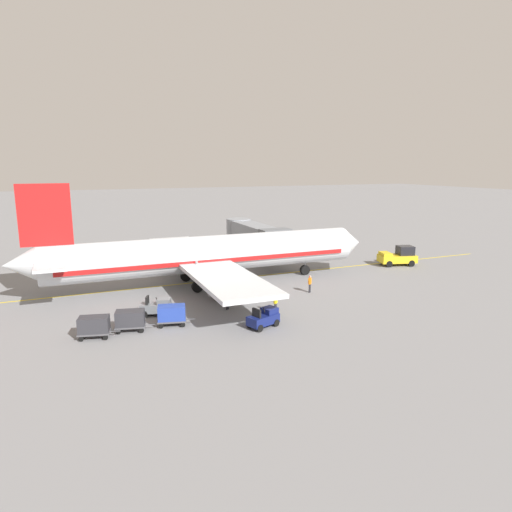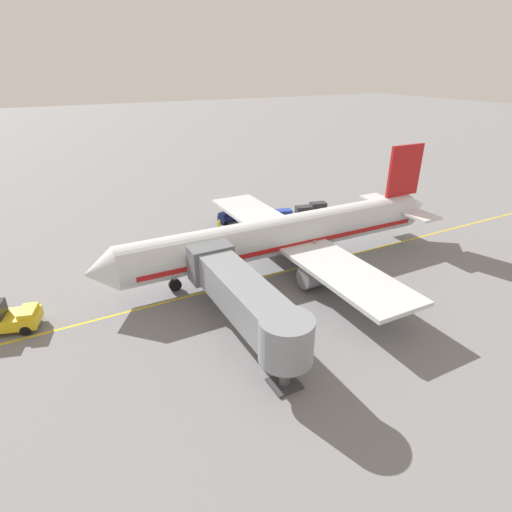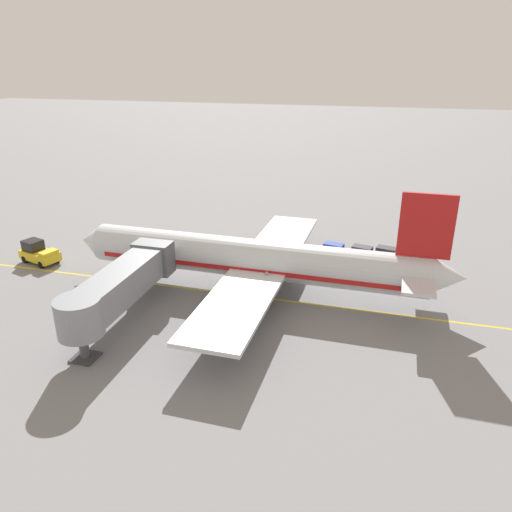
{
  "view_description": "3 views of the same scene",
  "coord_description": "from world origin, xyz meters",
  "px_view_note": "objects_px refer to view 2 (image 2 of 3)",
  "views": [
    {
      "loc": [
        45.02,
        -12.26,
        12.19
      ],
      "look_at": [
        1.62,
        6.49,
        2.66
      ],
      "focal_mm": 31.67,
      "sensor_mm": 36.0,
      "label": 1
    },
    {
      "loc": [
        -29.48,
        20.98,
        18.26
      ],
      "look_at": [
        0.22,
        5.13,
        2.28
      ],
      "focal_mm": 28.39,
      "sensor_mm": 36.0,
      "label": 2
    },
    {
      "loc": [
        -39.27,
        -10.27,
        20.73
      ],
      "look_at": [
        3.82,
        1.7,
        2.54
      ],
      "focal_mm": 34.19,
      "sensor_mm": 36.0,
      "label": 3
    }
  ],
  "objects_px": {
    "baggage_tug_trailing": "(246,242)",
    "baggage_cart_third_in_train": "(318,207)",
    "baggage_tug_spare": "(227,217)",
    "ground_crew_marshaller": "(184,247)",
    "baggage_cart_second_in_train": "(304,211)",
    "baggage_tug_lead": "(299,223)",
    "parked_airliner": "(287,235)",
    "ground_crew_wing_walker": "(254,227)",
    "ground_crew_loader": "(219,225)",
    "pushback_tractor": "(5,318)",
    "jet_bridge": "(244,297)",
    "baggage_cart_front": "(283,215)"
  },
  "relations": [
    {
      "from": "baggage_tug_trailing",
      "to": "baggage_cart_third_in_train",
      "type": "xyz_separation_m",
      "value": [
        5.53,
        -13.62,
        0.24
      ]
    },
    {
      "from": "baggage_tug_spare",
      "to": "ground_crew_marshaller",
      "type": "relative_size",
      "value": 1.63
    },
    {
      "from": "baggage_cart_second_in_train",
      "to": "baggage_tug_lead",
      "type": "bearing_deg",
      "value": 138.12
    },
    {
      "from": "parked_airliner",
      "to": "ground_crew_wing_walker",
      "type": "relative_size",
      "value": 22.03
    },
    {
      "from": "ground_crew_wing_walker",
      "to": "baggage_tug_spare",
      "type": "bearing_deg",
      "value": 12.4
    },
    {
      "from": "baggage_cart_second_in_train",
      "to": "ground_crew_loader",
      "type": "height_order",
      "value": "ground_crew_loader"
    },
    {
      "from": "pushback_tractor",
      "to": "ground_crew_loader",
      "type": "bearing_deg",
      "value": -64.3
    },
    {
      "from": "jet_bridge",
      "to": "baggage_cart_second_in_train",
      "type": "xyz_separation_m",
      "value": [
        19.38,
        -18.38,
        -2.51
      ]
    },
    {
      "from": "baggage_tug_lead",
      "to": "baggage_tug_trailing",
      "type": "bearing_deg",
      "value": 105.1
    },
    {
      "from": "baggage_tug_trailing",
      "to": "jet_bridge",
      "type": "bearing_deg",
      "value": 152.74
    },
    {
      "from": "parked_airliner",
      "to": "baggage_cart_front",
      "type": "height_order",
      "value": "parked_airliner"
    },
    {
      "from": "parked_airliner",
      "to": "baggage_tug_trailing",
      "type": "relative_size",
      "value": 13.43
    },
    {
      "from": "baggage_cart_third_in_train",
      "to": "baggage_tug_spare",
      "type": "bearing_deg",
      "value": 77.02
    },
    {
      "from": "parked_airliner",
      "to": "jet_bridge",
      "type": "height_order",
      "value": "parked_airliner"
    },
    {
      "from": "baggage_tug_trailing",
      "to": "ground_crew_loader",
      "type": "xyz_separation_m",
      "value": [
        5.62,
        0.77,
        0.24
      ]
    },
    {
      "from": "pushback_tractor",
      "to": "parked_airliner",
      "type": "bearing_deg",
      "value": -90.87
    },
    {
      "from": "baggage_tug_trailing",
      "to": "baggage_cart_front",
      "type": "xyz_separation_m",
      "value": [
        5.16,
        -7.92,
        0.24
      ]
    },
    {
      "from": "baggage_cart_front",
      "to": "baggage_cart_second_in_train",
      "type": "bearing_deg",
      "value": -90.41
    },
    {
      "from": "baggage_cart_front",
      "to": "baggage_cart_third_in_train",
      "type": "height_order",
      "value": "same"
    },
    {
      "from": "ground_crew_wing_walker",
      "to": "ground_crew_loader",
      "type": "height_order",
      "value": "same"
    },
    {
      "from": "ground_crew_wing_walker",
      "to": "ground_crew_loader",
      "type": "bearing_deg",
      "value": 54.56
    },
    {
      "from": "jet_bridge",
      "to": "ground_crew_loader",
      "type": "xyz_separation_m",
      "value": [
        19.85,
        -6.56,
        -2.5
      ]
    },
    {
      "from": "baggage_tug_lead",
      "to": "baggage_cart_second_in_train",
      "type": "bearing_deg",
      "value": -41.88
    },
    {
      "from": "baggage_tug_trailing",
      "to": "baggage_cart_second_in_train",
      "type": "distance_m",
      "value": 12.18
    },
    {
      "from": "parked_airliner",
      "to": "ground_crew_wing_walker",
      "type": "distance_m",
      "value": 8.87
    },
    {
      "from": "baggage_cart_front",
      "to": "ground_crew_wing_walker",
      "type": "bearing_deg",
      "value": 110.61
    },
    {
      "from": "baggage_cart_second_in_train",
      "to": "ground_crew_wing_walker",
      "type": "height_order",
      "value": "ground_crew_wing_walker"
    },
    {
      "from": "jet_bridge",
      "to": "baggage_cart_front",
      "type": "distance_m",
      "value": 24.81
    },
    {
      "from": "baggage_tug_spare",
      "to": "baggage_cart_front",
      "type": "height_order",
      "value": "baggage_tug_spare"
    },
    {
      "from": "ground_crew_loader",
      "to": "baggage_cart_third_in_train",
      "type": "bearing_deg",
      "value": -90.35
    },
    {
      "from": "baggage_tug_spare",
      "to": "baggage_cart_third_in_train",
      "type": "distance_m",
      "value": 12.43
    },
    {
      "from": "ground_crew_loader",
      "to": "jet_bridge",
      "type": "bearing_deg",
      "value": 161.71
    },
    {
      "from": "ground_crew_loader",
      "to": "ground_crew_marshaller",
      "type": "xyz_separation_m",
      "value": [
        -4.28,
        5.78,
        0.0
      ]
    },
    {
      "from": "jet_bridge",
      "to": "baggage_tug_lead",
      "type": "xyz_separation_m",
      "value": [
        16.53,
        -15.82,
        -2.74
      ]
    },
    {
      "from": "baggage_tug_spare",
      "to": "pushback_tractor",
      "type": "bearing_deg",
      "value": 118.68
    },
    {
      "from": "baggage_cart_second_in_train",
      "to": "ground_crew_marshaller",
      "type": "relative_size",
      "value": 1.76
    },
    {
      "from": "baggage_cart_second_in_train",
      "to": "baggage_cart_third_in_train",
      "type": "xyz_separation_m",
      "value": [
        0.39,
        -2.58,
        0.0
      ]
    },
    {
      "from": "baggage_cart_second_in_train",
      "to": "baggage_cart_third_in_train",
      "type": "height_order",
      "value": "same"
    },
    {
      "from": "baggage_tug_trailing",
      "to": "parked_airliner",
      "type": "bearing_deg",
      "value": -161.8
    },
    {
      "from": "ground_crew_loader",
      "to": "ground_crew_marshaller",
      "type": "distance_m",
      "value": 7.19
    },
    {
      "from": "ground_crew_wing_walker",
      "to": "baggage_tug_trailing",
      "type": "bearing_deg",
      "value": 140.25
    },
    {
      "from": "pushback_tractor",
      "to": "baggage_cart_second_in_train",
      "type": "xyz_separation_m",
      "value": [
        10.13,
        -33.85,
        -0.15
      ]
    },
    {
      "from": "parked_airliner",
      "to": "baggage_tug_spare",
      "type": "bearing_deg",
      "value": 1.02
    },
    {
      "from": "jet_bridge",
      "to": "baggage_tug_spare",
      "type": "distance_m",
      "value": 24.39
    },
    {
      "from": "baggage_tug_lead",
      "to": "baggage_cart_third_in_train",
      "type": "height_order",
      "value": "baggage_tug_lead"
    },
    {
      "from": "ground_crew_wing_walker",
      "to": "baggage_cart_front",
      "type": "bearing_deg",
      "value": -69.39
    },
    {
      "from": "jet_bridge",
      "to": "pushback_tractor",
      "type": "height_order",
      "value": "jet_bridge"
    },
    {
      "from": "baggage_tug_lead",
      "to": "baggage_cart_third_in_train",
      "type": "relative_size",
      "value": 0.93
    },
    {
      "from": "baggage_cart_front",
      "to": "ground_crew_wing_walker",
      "type": "distance_m",
      "value": 5.63
    },
    {
      "from": "parked_airliner",
      "to": "ground_crew_marshaller",
      "type": "distance_m",
      "value": 10.91
    }
  ]
}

